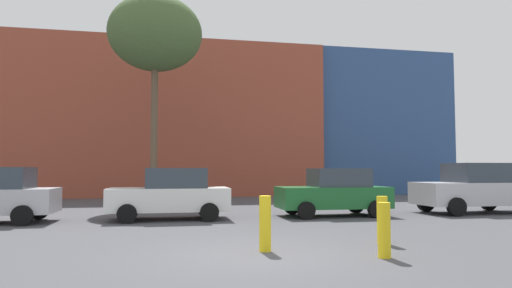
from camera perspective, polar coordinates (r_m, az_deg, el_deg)
ground_plane at (r=8.94m, az=0.17°, el=-13.92°), size 200.00×200.00×0.00m
building_backdrop at (r=32.86m, az=-14.03°, el=2.53°), size 42.59×11.12×11.74m
parked_car_2 at (r=15.19m, az=-10.81°, el=-6.27°), size 3.94×1.93×1.71m
parked_car_3 at (r=16.29m, az=9.94°, el=-6.09°), size 3.92×1.92×1.70m
parked_car_4 at (r=19.09m, az=26.14°, el=-5.08°), size 4.39×2.15×1.90m
bare_tree_0 at (r=22.30m, az=-12.72°, el=13.46°), size 4.41×4.41×9.87m
bollard_yellow_0 at (r=10.51m, az=15.82°, el=-9.30°), size 0.24×0.24×1.06m
bollard_yellow_1 at (r=9.18m, az=1.17°, el=-10.11°), size 0.24×0.24×1.12m
bollard_yellow_2 at (r=8.87m, az=16.03°, el=-10.50°), size 0.24×0.24×1.03m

